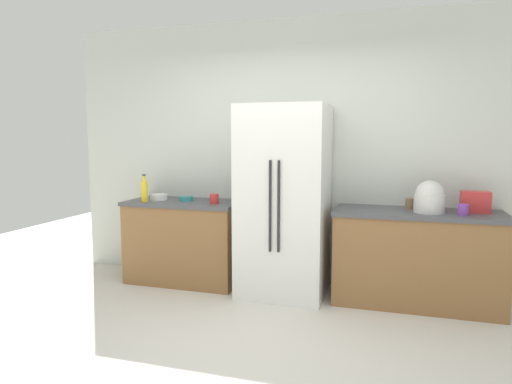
{
  "coord_description": "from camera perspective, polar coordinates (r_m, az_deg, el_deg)",
  "views": [
    {
      "loc": [
        1.04,
        -2.97,
        1.56
      ],
      "look_at": [
        0.0,
        0.43,
        1.13
      ],
      "focal_mm": 31.92,
      "sensor_mm": 36.0,
      "label": 1
    }
  ],
  "objects": [
    {
      "name": "toaster",
      "position": [
        4.57,
        25.76,
        -1.13
      ],
      "size": [
        0.25,
        0.15,
        0.19
      ],
      "primitive_type": "cube",
      "color": "red",
      "rests_on": "counter_right"
    },
    {
      "name": "cup_c",
      "position": [
        4.68,
        -5.25,
        -0.86
      ],
      "size": [
        0.09,
        0.09,
        0.1
      ],
      "primitive_type": "cylinder",
      "color": "red",
      "rests_on": "counter_left"
    },
    {
      "name": "bottle_a",
      "position": [
        4.95,
        -13.82,
        0.18
      ],
      "size": [
        0.07,
        0.07,
        0.29
      ],
      "color": "yellow",
      "rests_on": "counter_left"
    },
    {
      "name": "bowl_b",
      "position": [
        4.94,
        -8.7,
        -0.82
      ],
      "size": [
        0.15,
        0.15,
        0.05
      ],
      "primitive_type": "cylinder",
      "color": "teal",
      "rests_on": "counter_left"
    },
    {
      "name": "cup_a",
      "position": [
        4.37,
        24.52,
        -2.03
      ],
      "size": [
        0.09,
        0.09,
        0.1
      ],
      "primitive_type": "cylinder",
      "color": "purple",
      "rests_on": "counter_right"
    },
    {
      "name": "refrigerator",
      "position": [
        4.5,
        3.51,
        -1.15
      ],
      "size": [
        0.84,
        0.74,
        1.87
      ],
      "color": "white",
      "rests_on": "ground_plane"
    },
    {
      "name": "kitchen_back_panel",
      "position": [
        4.88,
        4.65,
        4.87
      ],
      "size": [
        5.06,
        0.1,
        2.79
      ],
      "primitive_type": "cube",
      "color": "silver",
      "rests_on": "ground_plane"
    },
    {
      "name": "counter_right",
      "position": [
        4.54,
        19.44,
        -7.77
      ],
      "size": [
        1.52,
        0.63,
        0.88
      ],
      "color": "olive",
      "rests_on": "ground_plane"
    },
    {
      "name": "counter_left",
      "position": [
        5.02,
        -8.86,
        -6.09
      ],
      "size": [
        1.23,
        0.63,
        0.88
      ],
      "color": "olive",
      "rests_on": "ground_plane"
    },
    {
      "name": "rice_cooker",
      "position": [
        4.4,
        20.91,
        -0.73
      ],
      "size": [
        0.27,
        0.27,
        0.29
      ],
      "color": "silver",
      "rests_on": "counter_right"
    },
    {
      "name": "bowl_a",
      "position": [
        5.07,
        -12.06,
        -0.62
      ],
      "size": [
        0.19,
        0.19,
        0.06
      ],
      "primitive_type": "cylinder",
      "color": "white",
      "rests_on": "counter_left"
    },
    {
      "name": "ground_plane",
      "position": [
        3.51,
        -2.21,
        -19.49
      ],
      "size": [
        10.12,
        10.12,
        0.0
      ],
      "primitive_type": "plane",
      "color": "beige"
    },
    {
      "name": "cup_b",
      "position": [
        4.57,
        18.71,
        -1.39
      ],
      "size": [
        0.08,
        0.08,
        0.1
      ],
      "primitive_type": "cylinder",
      "color": "brown",
      "rests_on": "counter_right"
    }
  ]
}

